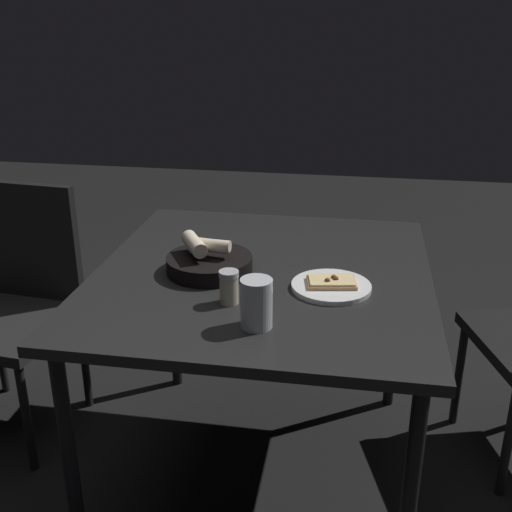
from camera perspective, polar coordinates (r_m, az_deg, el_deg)
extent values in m
plane|color=black|center=(2.27, 0.51, -18.84)|extent=(8.00, 8.00, 0.00)
cube|color=black|center=(1.88, 0.59, -1.80)|extent=(0.99, 1.06, 0.03)
cylinder|color=black|center=(2.45, 12.45, -5.99)|extent=(0.04, 0.04, 0.71)
cylinder|color=black|center=(2.54, -7.47, -4.54)|extent=(0.04, 0.04, 0.71)
cylinder|color=black|center=(1.67, 13.65, -21.17)|extent=(0.04, 0.04, 0.71)
cylinder|color=black|center=(1.81, -16.44, -17.74)|extent=(0.04, 0.04, 0.71)
cylinder|color=white|center=(1.77, 6.82, -2.76)|extent=(0.22, 0.22, 0.01)
cube|color=tan|center=(1.76, 6.84, -2.41)|extent=(0.15, 0.11, 0.01)
cube|color=#F3D692|center=(1.76, 6.85, -2.17)|extent=(0.14, 0.10, 0.01)
sphere|color=brown|center=(1.74, 6.48, -2.23)|extent=(0.02, 0.02, 0.02)
sphere|color=brown|center=(1.77, 7.05, -1.93)|extent=(0.02, 0.02, 0.02)
sphere|color=brown|center=(1.76, 7.24, -2.07)|extent=(0.02, 0.02, 0.02)
cylinder|color=black|center=(1.86, -4.24, -0.73)|extent=(0.25, 0.25, 0.05)
cylinder|color=beige|center=(1.84, -5.60, 1.09)|extent=(0.10, 0.14, 0.04)
cylinder|color=beige|center=(1.84, -4.28, 0.98)|extent=(0.12, 0.06, 0.04)
cylinder|color=beige|center=(1.83, -4.12, 1.03)|extent=(0.12, 0.05, 0.03)
cylinder|color=maroon|center=(1.89, -5.79, -0.50)|extent=(0.06, 0.06, 0.03)
cylinder|color=silver|center=(1.53, 0.03, -4.30)|extent=(0.08, 0.08, 0.13)
cylinder|color=#C28523|center=(1.54, 0.03, -5.01)|extent=(0.07, 0.07, 0.08)
cylinder|color=#BFB299|center=(1.66, -2.46, -3.07)|extent=(0.05, 0.05, 0.08)
cylinder|color=maroon|center=(1.67, -2.45, -3.60)|extent=(0.04, 0.04, 0.04)
cylinder|color=#B7B7BC|center=(1.64, -2.48, -1.63)|extent=(0.05, 0.05, 0.01)
cylinder|color=black|center=(2.48, 17.89, -10.18)|extent=(0.03, 0.03, 0.42)
cylinder|color=black|center=(2.20, 21.87, -15.25)|extent=(0.03, 0.03, 0.42)
cube|color=black|center=(2.40, -22.00, -5.70)|extent=(0.48, 0.48, 0.04)
cube|color=black|center=(2.45, -20.09, 1.31)|extent=(0.42, 0.08, 0.44)
cylinder|color=black|center=(2.28, -20.05, -13.60)|extent=(0.03, 0.03, 0.41)
cylinder|color=black|center=(2.54, -15.27, -9.02)|extent=(0.03, 0.03, 0.41)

